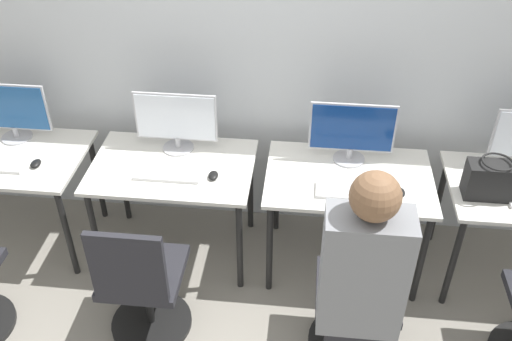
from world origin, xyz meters
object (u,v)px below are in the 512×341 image
(mouse_right, at_px, (400,192))
(handbag, at_px, (492,180))
(person_right, at_px, (358,303))
(mouse_left, at_px, (213,175))
(mouse_far_left, at_px, (36,164))
(office_chair_left, at_px, (143,288))
(monitor_right, at_px, (352,132))
(office_chair_right, at_px, (356,307))
(keyboard_right, at_px, (350,191))
(monitor_left, at_px, (176,121))
(keyboard_left, at_px, (168,174))
(monitor_far_left, at_px, (10,111))

(mouse_right, distance_m, handbag, 0.52)
(handbag, bearing_deg, person_right, -128.78)
(mouse_left, xyz_separation_m, person_right, (0.82, -0.98, 0.10))
(mouse_far_left, relative_size, office_chair_left, 0.10)
(mouse_left, bearing_deg, handbag, -0.03)
(mouse_far_left, xyz_separation_m, mouse_left, (1.11, -0.00, 0.00))
(monitor_right, height_order, person_right, person_right)
(mouse_far_left, bearing_deg, office_chair_right, -17.44)
(mouse_far_left, distance_m, keyboard_right, 1.93)
(office_chair_right, relative_size, handbag, 3.04)
(monitor_left, distance_m, person_right, 1.68)
(office_chair_right, bearing_deg, mouse_right, 67.72)
(monitor_left, height_order, office_chair_left, monitor_left)
(keyboard_left, bearing_deg, monitor_far_left, 164.52)
(monitor_left, xyz_separation_m, mouse_left, (0.28, -0.29, -0.19))
(mouse_far_left, bearing_deg, office_chair_left, -37.36)
(person_right, bearing_deg, office_chair_left, 161.54)
(person_right, relative_size, handbag, 5.13)
(office_chair_left, distance_m, office_chair_right, 1.18)
(monitor_far_left, relative_size, mouse_far_left, 5.79)
(keyboard_left, bearing_deg, keyboard_right, -2.88)
(office_chair_left, xyz_separation_m, monitor_right, (1.13, 0.89, 0.55))
(mouse_far_left, distance_m, mouse_left, 1.11)
(monitor_left, distance_m, mouse_left, 0.44)
(mouse_far_left, height_order, office_chair_right, office_chair_right)
(keyboard_left, relative_size, keyboard_right, 1.00)
(keyboard_left, distance_m, keyboard_right, 1.10)
(office_chair_left, relative_size, office_chair_right, 1.00)
(office_chair_left, distance_m, handbag, 2.07)
(office_chair_right, bearing_deg, monitor_far_left, 157.76)
(monitor_far_left, relative_size, keyboard_right, 1.30)
(monitor_left, relative_size, office_chair_right, 0.57)
(handbag, bearing_deg, mouse_right, -174.83)
(keyboard_left, distance_m, monitor_right, 1.15)
(person_right, height_order, handbag, person_right)
(mouse_far_left, height_order, keyboard_right, mouse_far_left)
(mouse_far_left, bearing_deg, mouse_right, -1.33)
(mouse_far_left, distance_m, office_chair_left, 1.07)
(office_chair_right, bearing_deg, mouse_far_left, 162.56)
(office_chair_left, bearing_deg, mouse_left, 62.57)
(monitor_far_left, xyz_separation_m, office_chair_left, (1.06, -0.90, -0.55))
(monitor_far_left, distance_m, office_chair_right, 2.48)
(keyboard_right, bearing_deg, mouse_right, 2.76)
(keyboard_right, bearing_deg, monitor_left, 162.33)
(person_right, bearing_deg, keyboard_left, 138.22)
(mouse_far_left, xyz_separation_m, keyboard_right, (1.93, -0.07, -0.01))
(monitor_left, bearing_deg, monitor_far_left, 179.50)
(mouse_far_left, relative_size, mouse_left, 1.00)
(monitor_left, relative_size, mouse_right, 5.79)
(mouse_far_left, bearing_deg, person_right, -27.10)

